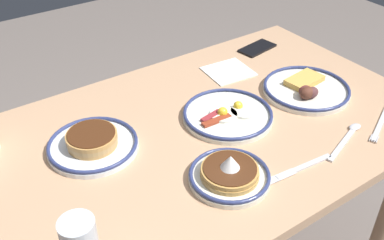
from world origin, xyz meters
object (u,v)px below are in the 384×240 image
at_px(plate_center_pancakes, 230,174).
at_px(fork_near, 381,124).
at_px(tea_spoon, 348,136).
at_px(plate_far_side, 228,114).
at_px(butter_knife, 299,169).
at_px(cell_phone, 257,48).
at_px(paper_napkin, 228,71).
at_px(plate_near_main, 306,89).
at_px(plate_far_companion, 93,143).

height_order(plate_center_pancakes, fork_near, plate_center_pancakes).
xyz_separation_m(fork_near, tea_spoon, (0.13, -0.01, 0.00)).
relative_size(plate_far_side, butter_knife, 1.26).
bearing_deg(plate_center_pancakes, cell_phone, -136.77).
xyz_separation_m(plate_center_pancakes, paper_napkin, (-0.33, -0.42, -0.02)).
relative_size(plate_near_main, plate_far_companion, 1.13).
bearing_deg(butter_knife, plate_center_pancakes, -22.78).
distance_m(plate_near_main, fork_near, 0.25).
bearing_deg(butter_knife, plate_far_companion, -43.56).
bearing_deg(paper_napkin, butter_knife, 71.41).
relative_size(paper_napkin, tea_spoon, 0.78).
bearing_deg(plate_far_side, butter_knife, 91.32).
bearing_deg(butter_knife, tea_spoon, -175.33).
relative_size(plate_far_companion, cell_phone, 1.68).
bearing_deg(plate_near_main, butter_knife, 41.02).
bearing_deg(plate_far_companion, tea_spoon, 149.45).
xyz_separation_m(plate_far_companion, cell_phone, (-0.75, -0.20, -0.02)).
distance_m(plate_center_pancakes, butter_knife, 0.18).
bearing_deg(butter_knife, plate_far_side, -88.68).
distance_m(plate_near_main, tea_spoon, 0.24).
xyz_separation_m(paper_napkin, fork_near, (-0.17, 0.49, 0.00)).
xyz_separation_m(plate_near_main, cell_phone, (-0.08, -0.32, -0.01)).
height_order(plate_near_main, butter_knife, plate_near_main).
distance_m(plate_far_side, butter_knife, 0.28).
relative_size(paper_napkin, butter_knife, 0.71).
bearing_deg(paper_napkin, plate_center_pancakes, 51.81).
bearing_deg(fork_near, cell_phone, -92.81).
bearing_deg(plate_near_main, paper_napkin, -64.06).
xyz_separation_m(plate_far_companion, tea_spoon, (-0.60, 0.35, -0.01)).
relative_size(paper_napkin, fork_near, 0.78).
xyz_separation_m(plate_center_pancakes, plate_far_side, (-0.16, -0.21, -0.01)).
bearing_deg(fork_near, butter_knife, 0.79).
height_order(plate_near_main, tea_spoon, plate_near_main).
distance_m(plate_center_pancakes, paper_napkin, 0.54).
relative_size(plate_center_pancakes, fork_near, 1.05).
xyz_separation_m(plate_near_main, plate_far_side, (0.29, -0.03, -0.00)).
xyz_separation_m(plate_far_side, cell_phone, (-0.37, -0.29, -0.01)).
height_order(paper_napkin, tea_spoon, tea_spoon).
bearing_deg(plate_far_companion, plate_near_main, 169.70).
xyz_separation_m(plate_near_main, plate_far_companion, (0.68, -0.12, 0.00)).
relative_size(plate_near_main, plate_center_pancakes, 1.36).
distance_m(plate_center_pancakes, fork_near, 0.51).
bearing_deg(fork_near, plate_far_companion, -26.80).
relative_size(plate_far_companion, butter_knife, 1.15).
distance_m(plate_center_pancakes, tea_spoon, 0.38).
xyz_separation_m(plate_far_companion, paper_napkin, (-0.56, -0.12, -0.02)).
distance_m(plate_near_main, cell_phone, 0.33).
distance_m(plate_far_companion, tea_spoon, 0.70).
xyz_separation_m(cell_phone, fork_near, (0.03, 0.56, -0.00)).
relative_size(plate_far_side, tea_spoon, 1.37).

